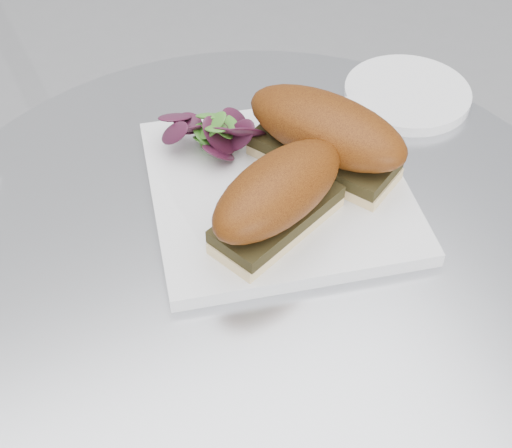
{
  "coord_description": "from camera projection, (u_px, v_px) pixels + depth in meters",
  "views": [
    {
      "loc": [
        -0.2,
        -0.41,
        1.24
      ],
      "look_at": [
        -0.0,
        -0.0,
        0.77
      ],
      "focal_mm": 50.0,
      "sensor_mm": 36.0,
      "label": 1
    }
  ],
  "objects": [
    {
      "name": "salad",
      "position": [
        213.0,
        131.0,
        0.75
      ],
      "size": [
        0.09,
        0.09,
        0.05
      ],
      "primitive_type": null,
      "color": "#51892D",
      "rests_on": "plate"
    },
    {
      "name": "table",
      "position": [
        258.0,
        384.0,
        0.86
      ],
      "size": [
        0.7,
        0.7,
        0.73
      ],
      "color": "#B9BBC0",
      "rests_on": "ground"
    },
    {
      "name": "sandwich_left",
      "position": [
        278.0,
        197.0,
        0.65
      ],
      "size": [
        0.17,
        0.12,
        0.08
      ],
      "rotation": [
        0.0,
        0.0,
        0.38
      ],
      "color": "#D9B987",
      "rests_on": "plate"
    },
    {
      "name": "plate",
      "position": [
        278.0,
        189.0,
        0.73
      ],
      "size": [
        0.31,
        0.31,
        0.02
      ],
      "primitive_type": "cube",
      "rotation": [
        0.0,
        0.0,
        -0.23
      ],
      "color": "white",
      "rests_on": "table"
    },
    {
      "name": "saucer",
      "position": [
        407.0,
        94.0,
        0.85
      ],
      "size": [
        0.15,
        0.15,
        0.01
      ],
      "primitive_type": "cylinder",
      "color": "white",
      "rests_on": "table"
    },
    {
      "name": "sandwich_right",
      "position": [
        326.0,
        134.0,
        0.72
      ],
      "size": [
        0.16,
        0.19,
        0.08
      ],
      "rotation": [
        0.0,
        0.0,
        -1.06
      ],
      "color": "#D9B987",
      "rests_on": "plate"
    }
  ]
}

